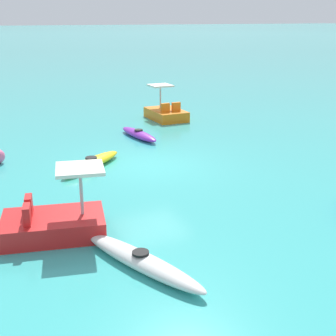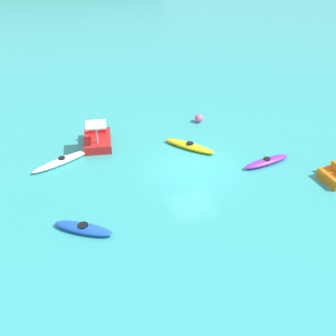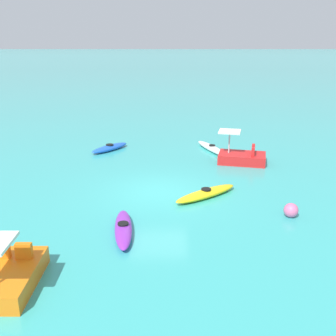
# 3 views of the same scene
# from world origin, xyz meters

# --- Properties ---
(ground_plane) EXTENTS (600.00, 600.00, 0.00)m
(ground_plane) POSITION_xyz_m (0.00, 0.00, 0.00)
(ground_plane) COLOR #38ADA8
(kayak_purple) EXTENTS (2.89, 0.88, 0.37)m
(kayak_purple) POSITION_xyz_m (3.75, -1.10, 0.16)
(kayak_purple) COLOR purple
(kayak_purple) RESTS_ON ground_plane
(kayak_white) EXTENTS (3.51, 1.77, 0.37)m
(kayak_white) POSITION_xyz_m (-6.39, 2.98, 0.16)
(kayak_white) COLOR white
(kayak_white) RESTS_ON ground_plane
(kayak_yellow) EXTENTS (2.40, 2.88, 0.37)m
(kayak_yellow) POSITION_xyz_m (0.63, 1.95, 0.16)
(kayak_yellow) COLOR yellow
(kayak_yellow) RESTS_ON ground_plane
(kayak_blue) EXTENTS (2.54, 2.21, 0.37)m
(kayak_blue) POSITION_xyz_m (-6.55, -2.97, 0.16)
(kayak_blue) COLOR blue
(kayak_blue) RESTS_ON ground_plane
(pedal_boat_red) EXTENTS (2.01, 2.68, 1.68)m
(pedal_boat_red) POSITION_xyz_m (-4.10, 4.27, 0.34)
(pedal_boat_red) COLOR red
(pedal_boat_red) RESTS_ON ground_plane
(buoy_pink) EXTENTS (0.52, 0.52, 0.52)m
(buoy_pink) POSITION_xyz_m (2.53, 4.84, 0.26)
(buoy_pink) COLOR pink
(buoy_pink) RESTS_ON ground_plane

